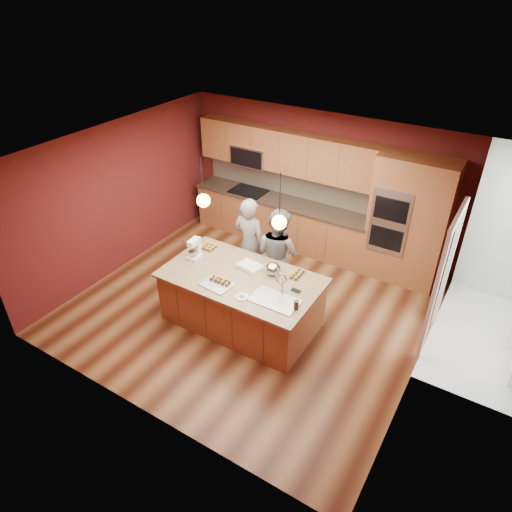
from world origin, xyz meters
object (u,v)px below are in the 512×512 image
Objects in this scene: mixing_bowl at (273,269)px; person_right at (278,254)px; island at (242,299)px; person_left at (250,244)px; stand_mixer at (194,250)px.

person_right is at bearing 112.44° from mixing_bowl.
island is 10.07× the size of mixing_bowl.
person_left is at bearing 14.51° from person_right.
person_left is at bearing 115.79° from island.
person_right is at bearing -178.96° from person_left.
person_right is at bearing 83.53° from island.
person_left reaches higher than stand_mixer.
mixing_bowl is (0.26, -0.62, 0.16)m from person_right.
island is 0.71m from mixing_bowl.
island is 1.11m from person_left.
stand_mixer is (-0.93, 0.05, 0.58)m from island.
person_left is 4.98× the size of stand_mixer.
island is 1.42× the size of person_left.
stand_mixer is 1.42× the size of mixing_bowl.
person_right is 1.38m from stand_mixer.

